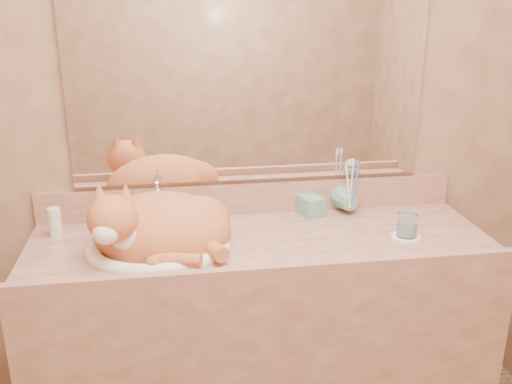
{
  "coord_description": "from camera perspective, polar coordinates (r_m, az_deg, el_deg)",
  "views": [
    {
      "loc": [
        -0.29,
        -1.06,
        1.66
      ],
      "look_at": [
        -0.02,
        0.7,
        1.03
      ],
      "focal_mm": 40.0,
      "sensor_mm": 36.0,
      "label": 1
    }
  ],
  "objects": [
    {
      "name": "mirror",
      "position": [
        2.09,
        -0.59,
        11.87
      ],
      "size": [
        1.3,
        0.02,
        0.8
      ],
      "primitive_type": "cube",
      "color": "white",
      "rests_on": "wall_back"
    },
    {
      "name": "water_glass",
      "position": [
        2.04,
        14.89,
        -3.18
      ],
      "size": [
        0.07,
        0.07,
        0.08
      ],
      "primitive_type": "cylinder",
      "color": "silver",
      "rests_on": "saucer"
    },
    {
      "name": "toothbrush_cup",
      "position": [
        2.2,
        9.45,
        -1.28
      ],
      "size": [
        0.11,
        0.11,
        0.09
      ],
      "primitive_type": "imported",
      "rotation": [
        0.0,
        0.0,
        0.1
      ],
      "color": "#65A18B",
      "rests_on": "vanity_counter"
    },
    {
      "name": "saucer",
      "position": [
        2.06,
        14.78,
        -4.37
      ],
      "size": [
        0.1,
        0.1,
        0.01
      ],
      "primitive_type": "cylinder",
      "color": "white",
      "rests_on": "vanity_counter"
    },
    {
      "name": "wall_back",
      "position": [
        2.12,
        -0.63,
        8.16
      ],
      "size": [
        2.4,
        0.02,
        2.5
      ],
      "primitive_type": "cube",
      "color": "brown",
      "rests_on": "ground"
    },
    {
      "name": "lotion_bottle",
      "position": [
        2.11,
        -19.46,
        -2.89
      ],
      "size": [
        0.04,
        0.04,
        0.11
      ],
      "primitive_type": "cylinder",
      "color": "white",
      "rests_on": "vanity_counter"
    },
    {
      "name": "toothbrushes",
      "position": [
        2.17,
        9.58,
        0.91
      ],
      "size": [
        0.04,
        0.04,
        0.23
      ],
      "primitive_type": null,
      "color": "white",
      "rests_on": "toothbrush_cup"
    },
    {
      "name": "sink_basin",
      "position": [
        1.91,
        -9.78,
        -3.64
      ],
      "size": [
        0.52,
        0.45,
        0.15
      ],
      "primitive_type": null,
      "rotation": [
        0.0,
        0.0,
        0.14
      ],
      "color": "white",
      "rests_on": "vanity_counter"
    },
    {
      "name": "cat",
      "position": [
        1.92,
        -9.94,
        -3.25
      ],
      "size": [
        0.51,
        0.44,
        0.26
      ],
      "primitive_type": null,
      "rotation": [
        0.0,
        0.0,
        -0.13
      ],
      "color": "#B9542A",
      "rests_on": "sink_basin"
    },
    {
      "name": "soap_dispenser",
      "position": [
        2.15,
        6.14,
        -0.59
      ],
      "size": [
        0.09,
        0.09,
        0.16
      ],
      "primitive_type": "imported",
      "rotation": [
        0.0,
        0.0,
        0.3
      ],
      "color": "#65A18B",
      "rests_on": "vanity_counter"
    },
    {
      "name": "faucet",
      "position": [
        2.08,
        -9.74,
        -1.52
      ],
      "size": [
        0.06,
        0.12,
        0.16
      ],
      "primitive_type": null,
      "rotation": [
        0.0,
        0.0,
        0.17
      ],
      "color": "silver",
      "rests_on": "vanity_counter"
    },
    {
      "name": "vanity_counter",
      "position": [
        2.19,
        0.51,
        -15.02
      ],
      "size": [
        1.6,
        0.55,
        0.85
      ],
      "primitive_type": null,
      "color": "brown",
      "rests_on": "floor"
    }
  ]
}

